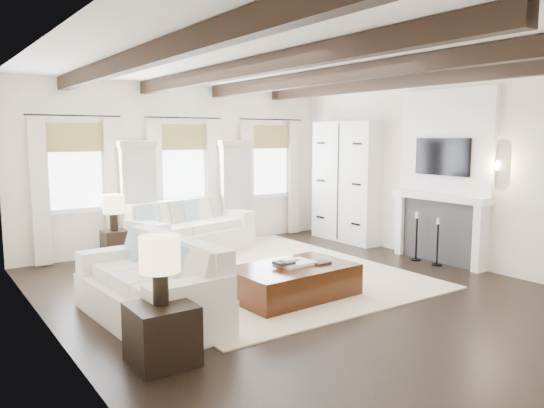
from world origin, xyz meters
TOP-DOWN VIEW (x-y plane):
  - ground at (0.00, 0.00)m, footprint 7.50×7.50m
  - room_shell at (0.75, 0.90)m, footprint 6.54×7.54m
  - area_rug at (0.09, 1.19)m, footprint 4.08×4.97m
  - sofa_back at (-0.16, 3.13)m, footprint 2.52×1.58m
  - sofa_left at (-2.12, 0.04)m, footprint 1.17×2.35m
  - ottoman at (-0.23, -0.19)m, footprint 1.74×1.14m
  - tray at (-0.15, -0.15)m, footprint 0.52×0.41m
  - book_lower at (-0.36, -0.17)m, footprint 0.27×0.21m
  - book_upper at (-0.29, -0.20)m, footprint 0.23×0.18m
  - book_loose at (0.18, -0.32)m, footprint 0.25×0.19m
  - side_table_front at (-2.55, -1.18)m, footprint 0.60×0.60m
  - lamp_front at (-2.55, -1.18)m, footprint 0.39×0.39m
  - side_table_back at (-1.63, 3.02)m, footprint 0.40×0.40m
  - lamp_back at (-1.63, 3.02)m, footprint 0.36×0.36m
  - candlestick_near at (2.90, -0.15)m, footprint 0.17×0.17m
  - candlestick_far at (2.90, 0.31)m, footprint 0.18×0.18m

SIDE VIEW (x-z plane):
  - ground at x=0.00m, z-range 0.00..0.00m
  - area_rug at x=0.09m, z-range 0.00..0.02m
  - ottoman at x=-0.23m, z-range 0.00..0.44m
  - side_table_front at x=-2.55m, z-range 0.00..0.60m
  - side_table_back at x=-1.63m, z-range 0.00..0.60m
  - candlestick_near at x=2.90m, z-range -0.07..0.75m
  - candlestick_far at x=2.90m, z-range -0.07..0.79m
  - sofa_left at x=-2.12m, z-range -0.09..0.89m
  - sofa_back at x=-0.16m, z-range -0.09..0.91m
  - book_loose at x=0.18m, z-range 0.44..0.47m
  - tray at x=-0.15m, z-range 0.44..0.48m
  - book_lower at x=-0.36m, z-range 0.48..0.52m
  - book_upper at x=-0.29m, z-range 0.52..0.55m
  - lamp_back at x=-1.63m, z-range 0.71..1.33m
  - lamp_front at x=-2.55m, z-range 0.72..1.39m
  - room_shell at x=0.75m, z-range 0.28..3.50m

